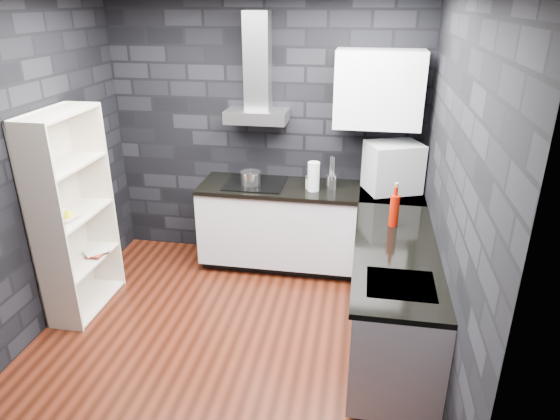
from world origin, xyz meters
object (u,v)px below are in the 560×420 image
(storage_jar, at_px, (310,183))
(fruit_bowl, at_px, (66,216))
(red_bottle, at_px, (394,211))
(appliance_garage, at_px, (393,168))
(bookshelf, at_px, (74,215))
(utensil_crock, at_px, (331,181))
(glass_vase, at_px, (314,176))
(pot, at_px, (251,179))

(storage_jar, distance_m, fruit_bowl, 2.23)
(red_bottle, bearing_deg, fruit_bowl, -172.16)
(red_bottle, bearing_deg, appliance_garage, 89.42)
(bookshelf, relative_size, fruit_bowl, 7.47)
(fruit_bowl, bearing_deg, utensil_crock, 28.81)
(appliance_garage, distance_m, red_bottle, 0.84)
(storage_jar, relative_size, appliance_garage, 0.22)
(storage_jar, bearing_deg, fruit_bowl, -149.79)
(glass_vase, height_order, appliance_garage, appliance_garage)
(pot, relative_size, bookshelf, 0.11)
(glass_vase, xyz_separation_m, appliance_garage, (0.74, 0.14, 0.08))
(utensil_crock, height_order, red_bottle, red_bottle)
(storage_jar, bearing_deg, utensil_crock, 13.83)
(pot, height_order, glass_vase, glass_vase)
(red_bottle, bearing_deg, utensil_crock, 125.49)
(fruit_bowl, bearing_deg, red_bottle, 7.84)
(utensil_crock, bearing_deg, glass_vase, -148.28)
(red_bottle, xyz_separation_m, fruit_bowl, (-2.70, -0.37, -0.09))
(red_bottle, xyz_separation_m, bookshelf, (-2.70, -0.26, -0.13))
(red_bottle, relative_size, bookshelf, 0.15)
(pot, xyz_separation_m, appliance_garage, (1.38, 0.10, 0.16))
(red_bottle, bearing_deg, storage_jar, 135.93)
(fruit_bowl, bearing_deg, glass_vase, 28.56)
(glass_vase, distance_m, utensil_crock, 0.21)
(glass_vase, xyz_separation_m, red_bottle, (0.74, -0.70, -0.01))
(utensil_crock, relative_size, red_bottle, 0.51)
(red_bottle, bearing_deg, pot, 151.72)
(bookshelf, bearing_deg, utensil_crock, 25.52)
(bookshelf, distance_m, fruit_bowl, 0.12)
(pot, distance_m, bookshelf, 1.67)
(utensil_crock, xyz_separation_m, bookshelf, (-2.13, -1.06, -0.07))
(appliance_garage, bearing_deg, pot, 161.97)
(pot, bearing_deg, fruit_bowl, -140.27)
(utensil_crock, bearing_deg, fruit_bowl, -151.19)
(utensil_crock, bearing_deg, red_bottle, -54.51)
(utensil_crock, bearing_deg, pot, -175.41)
(appliance_garage, height_order, red_bottle, appliance_garage)
(appliance_garage, height_order, fruit_bowl, appliance_garage)
(pot, bearing_deg, storage_jar, 1.33)
(storage_jar, xyz_separation_m, bookshelf, (-1.92, -1.01, -0.05))
(fruit_bowl, bearing_deg, bookshelf, 90.00)
(bookshelf, bearing_deg, pot, 35.86)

